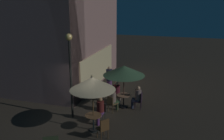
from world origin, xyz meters
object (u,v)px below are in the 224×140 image
cafe_chair_1 (112,102)px  cafe_chair_2 (140,99)px  cafe_chair_4 (104,127)px  patron_standing_4 (109,81)px  street_lamp_near_corner (70,61)px  cafe_table_1 (93,119)px  cafe_table_0 (124,98)px  patron_seated_0 (117,91)px  cafe_chair_0 (116,92)px  patron_seated_3 (100,109)px  patron_seated_1 (114,99)px  patio_umbrella_0 (124,71)px  patron_seated_2 (137,96)px  cafe_chair_3 (101,111)px  patio_umbrella_1 (93,84)px

cafe_chair_1 → cafe_chair_2: 1.52m
cafe_chair_4 → patron_standing_4: 4.94m
street_lamp_near_corner → cafe_table_1: bearing=-121.7°
cafe_table_0 → cafe_table_1: 2.80m
street_lamp_near_corner → patron_seated_0: bearing=-35.0°
street_lamp_near_corner → patron_standing_4: bearing=-14.4°
cafe_chair_0 → patron_seated_3: patron_seated_3 is taller
cafe_table_0 → patron_seated_3: (-1.97, 0.63, 0.19)m
cafe_chair_1 → patron_standing_4: patron_standing_4 is taller
cafe_chair_2 → patron_seated_1: 1.41m
patio_umbrella_0 → patron_seated_2: (0.02, -0.72, -1.35)m
street_lamp_near_corner → patron_seated_2: bearing=-57.0°
cafe_chair_0 → patron_standing_4: (0.91, 0.67, 0.32)m
cafe_table_1 → cafe_chair_4: 0.86m
cafe_chair_3 → patron_standing_4: bearing=-165.3°
patron_standing_4 → patio_umbrella_1: bearing=105.1°
patron_seated_2 → patron_standing_4: (1.48, 1.99, 0.18)m
street_lamp_near_corner → patron_seated_2: 4.02m
street_lamp_near_corner → patron_standing_4: size_ratio=2.30×
cafe_chair_1 → cafe_chair_4: cafe_chair_4 is taller
patron_seated_1 → patron_seated_2: size_ratio=0.99×
street_lamp_near_corner → cafe_chair_1: 3.06m
street_lamp_near_corner → patron_seated_1: size_ratio=3.28×
cafe_table_0 → cafe_chair_2: cafe_chair_2 is taller
patio_umbrella_0 → patron_seated_0: (0.50, 0.50, -1.36)m
cafe_chair_2 → street_lamp_near_corner: bearing=29.9°
patron_seated_1 → patron_seated_3: bearing=-161.2°
cafe_chair_1 → patron_standing_4: 2.43m
cafe_chair_0 → cafe_chair_3: 2.43m
patron_seated_0 → patron_seated_3: bearing=-48.0°
patron_seated_0 → patron_seated_1: (-1.13, -0.13, 0.01)m
cafe_chair_0 → patron_seated_0: patron_seated_0 is taller
cafe_chair_1 → cafe_table_1: bearing=-157.1°
cafe_table_1 → patron_seated_3: size_ratio=0.59×
patron_seated_2 → cafe_chair_4: bearing=75.4°
cafe_chair_0 → cafe_chair_2: 1.57m
cafe_chair_2 → patron_seated_3: (-2.00, 1.50, 0.16)m
cafe_chair_2 → patron_seated_3: size_ratio=0.74×
cafe_table_1 → patron_standing_4: (4.22, 0.59, 0.36)m
patron_seated_0 → patio_umbrella_0: bearing=0.0°
street_lamp_near_corner → cafe_table_0: bearing=-49.3°
cafe_chair_3 → cafe_chair_4: size_ratio=0.96×
cafe_table_1 → cafe_chair_0: (3.31, -0.08, 0.04)m
patron_seated_3 → patron_standing_4: 3.54m
street_lamp_near_corner → patron_seated_3: bearing=-95.8°
cafe_chair_0 → cafe_chair_2: size_ratio=1.04×
street_lamp_near_corner → cafe_table_0: street_lamp_near_corner is taller
cafe_chair_3 → patron_standing_4: size_ratio=0.50×
street_lamp_near_corner → patron_seated_3: 2.62m
cafe_table_0 → patron_seated_1: (-0.63, 0.36, 0.18)m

